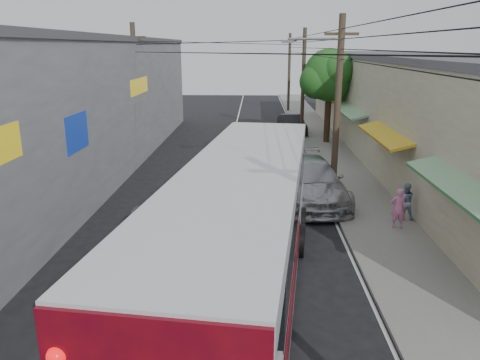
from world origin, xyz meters
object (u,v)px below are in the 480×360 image
Objects in this scene: pedestrian_near at (398,208)px; pedestrian_far at (405,201)px; jeepney at (160,236)px; parked_suv at (310,181)px; parked_car_mid at (285,136)px; parked_car_far at (292,124)px; coach_bus at (243,234)px.

pedestrian_near is 1.02m from pedestrian_far.
parked_suv is (5.58, 6.03, 0.20)m from jeepney.
jeepney is at bearing -98.55° from parked_car_mid.
parked_suv reaches higher than jeepney.
parked_suv is 4.18× the size of pedestrian_near.
parked_suv is at bearing -99.31° from parked_car_far.
pedestrian_near is (2.90, -3.46, -0.04)m from parked_suv.
pedestrian_near is at bearing -56.49° from parked_suv.
pedestrian_far reaches higher than parked_car_far.
parked_car_mid is 2.81× the size of pedestrian_far.
pedestrian_far is (9.00, 3.45, 0.14)m from jeepney.
pedestrian_near is (8.48, 2.57, 0.16)m from jeepney.
parked_suv is 12.08m from parked_car_mid.
coach_bus is 8.92m from pedestrian_far.
coach_bus is at bearing -52.66° from jeepney.
parked_suv reaches higher than parked_car_mid.
parked_suv is at bearing -80.74° from parked_car_mid.
jeepney is at bearing 20.77° from pedestrian_far.
parked_suv is 4.29m from pedestrian_far.
jeepney is 1.24× the size of parked_car_mid.
coach_bus is at bearing -113.84° from parked_suv.
parked_car_mid is (2.41, 20.96, -1.30)m from coach_bus.
pedestrian_near reaches higher than parked_car_far.
coach_bus is at bearing 45.25° from pedestrian_far.
coach_bus reaches higher than parked_car_far.
pedestrian_near is (5.68, 5.43, -1.13)m from coach_bus.
coach_bus is 9.19× the size of pedestrian_far.
pedestrian_far reaches higher than parked_car_mid.
jeepney is 8.22m from parked_suv.
parked_car_far reaches higher than jeepney.
coach_bus is 21.13m from parked_car_mid.
parked_car_far is at bearing 90.02° from coach_bus.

